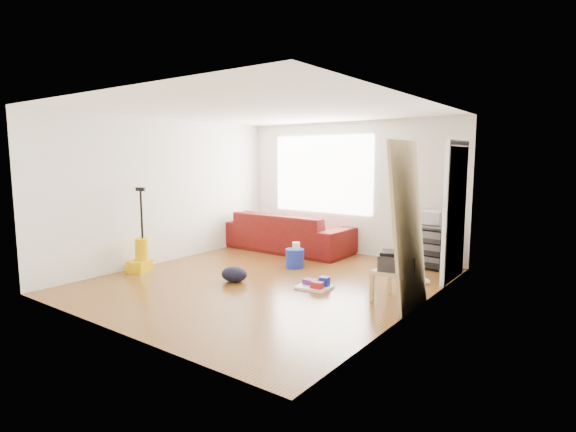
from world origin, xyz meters
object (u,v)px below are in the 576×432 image
Objects in this scene: sofa at (287,250)px; vacuum at (140,256)px; side_table at (397,275)px; bucket at (295,267)px; backpack at (234,282)px; tv_stand at (428,247)px; cleaning_tray at (316,285)px.

vacuum is (-0.94, -2.73, 0.25)m from sofa.
side_table is (3.01, -1.73, 0.34)m from sofa.
bucket is 0.77× the size of backpack.
sofa is at bearing 150.03° from side_table.
tv_stand reaches higher than cleaning_tray.
vacuum is (-1.64, -0.44, 0.25)m from backpack.
tv_stand is 1.74× the size of backpack.
sofa reaches higher than backpack.
side_table is 1.19m from cleaning_tray.
vacuum reaches higher than side_table.
backpack is (0.70, -2.29, 0.00)m from sofa.
side_table is at bearing 6.56° from cleaning_tray.
bucket is 0.23× the size of vacuum.
tv_stand is 1.46× the size of cleaning_tray.
sofa is at bearing 134.93° from cleaning_tray.
bucket is (-2.09, 0.70, -0.34)m from side_table.
side_table is 2.23m from bucket.
sofa is 2.39m from backpack.
vacuum is (-3.95, -1.00, -0.09)m from side_table.
cleaning_tray is at bearing -41.14° from bucket.
vacuum is at bearing -165.82° from side_table.
sofa is 4.74× the size of side_table.
bucket is 1.26m from cleaning_tray.
side_table reaches higher than cleaning_tray.
sofa is 8.34× the size of bucket.
backpack is 1.72m from vacuum.
vacuum is (-2.80, -0.87, 0.20)m from cleaning_tray.
backpack is (-2.01, -2.56, -0.34)m from tv_stand.
tv_stand is at bearing 21.53° from vacuum.
sofa is at bearing 53.03° from vacuum.
sofa is 2.64m from cleaning_tray.
tv_stand reaches higher than bucket.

